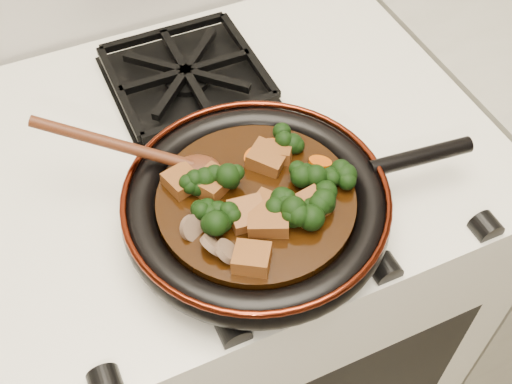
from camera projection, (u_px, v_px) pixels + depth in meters
name	position (u px, v px, depth m)	size (l,w,h in m)	color
stove	(231.00, 298.00, 1.27)	(0.76, 0.60, 0.90)	white
burner_grate_front	(262.00, 208.00, 0.83)	(0.23, 0.23, 0.03)	black
burner_grate_back	(186.00, 76.00, 0.99)	(0.23, 0.23, 0.03)	black
skillet	(258.00, 205.00, 0.79)	(0.46, 0.33, 0.05)	black
braising_sauce	(256.00, 203.00, 0.79)	(0.24, 0.24, 0.02)	black
tofu_cube_0	(248.00, 215.00, 0.75)	(0.04, 0.04, 0.02)	brown
tofu_cube_1	(278.00, 152.00, 0.82)	(0.03, 0.03, 0.02)	brown
tofu_cube_2	(267.00, 159.00, 0.81)	(0.04, 0.04, 0.02)	brown
tofu_cube_3	(252.00, 258.00, 0.72)	(0.04, 0.04, 0.02)	brown
tofu_cube_4	(182.00, 181.00, 0.79)	(0.04, 0.04, 0.02)	brown
tofu_cube_5	(212.00, 184.00, 0.78)	(0.04, 0.04, 0.02)	brown
tofu_cube_6	(268.00, 220.00, 0.75)	(0.04, 0.05, 0.02)	brown
tofu_cube_7	(308.00, 207.00, 0.76)	(0.04, 0.04, 0.02)	brown
tofu_cube_8	(267.00, 207.00, 0.76)	(0.04, 0.04, 0.02)	brown
broccoli_floret_0	(335.00, 178.00, 0.79)	(0.06, 0.06, 0.05)	black
broccoli_floret_1	(291.00, 139.00, 0.83)	(0.06, 0.06, 0.05)	black
broccoli_floret_2	(222.00, 220.00, 0.75)	(0.06, 0.06, 0.05)	black
broccoli_floret_3	(193.00, 180.00, 0.78)	(0.06, 0.06, 0.05)	black
broccoli_floret_4	(280.00, 209.00, 0.76)	(0.06, 0.06, 0.05)	black
broccoli_floret_5	(225.00, 177.00, 0.78)	(0.06, 0.06, 0.06)	black
broccoli_floret_6	(298.00, 216.00, 0.75)	(0.06, 0.06, 0.05)	black
broccoli_floret_7	(206.00, 212.00, 0.75)	(0.05, 0.05, 0.05)	black
broccoli_floret_8	(318.00, 202.00, 0.77)	(0.06, 0.06, 0.05)	black
broccoli_floret_9	(308.00, 177.00, 0.79)	(0.06, 0.06, 0.05)	black
carrot_coin_0	(224.00, 217.00, 0.76)	(0.03, 0.03, 0.01)	#C24B05
carrot_coin_1	(274.00, 149.00, 0.82)	(0.03, 0.03, 0.01)	#C24B05
carrot_coin_2	(320.00, 163.00, 0.81)	(0.03, 0.03, 0.01)	#C24B05
carrot_coin_3	(256.00, 157.00, 0.81)	(0.03, 0.03, 0.01)	#C24B05
mushroom_slice_0	(213.00, 245.00, 0.73)	(0.03, 0.03, 0.01)	brown
mushroom_slice_1	(193.00, 228.00, 0.74)	(0.03, 0.03, 0.01)	brown
mushroom_slice_2	(227.00, 251.00, 0.72)	(0.03, 0.03, 0.01)	brown
wooden_spoon	(154.00, 155.00, 0.80)	(0.13, 0.10, 0.21)	#4C2210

